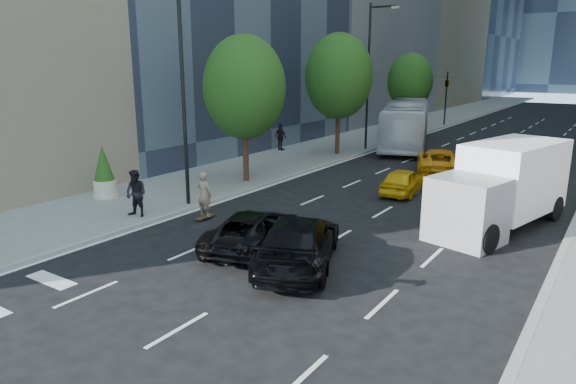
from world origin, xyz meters
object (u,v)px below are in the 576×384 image
Objects in this scene: box_truck at (502,186)px; black_sedan_mercedes at (298,242)px; skateboarder at (204,197)px; planter_shrub at (104,173)px; black_sedan_lincoln at (254,230)px; city_bus at (406,124)px.

black_sedan_mercedes is at bearing -105.66° from box_truck.
skateboarder is 11.57m from box_truck.
planter_shrub is (-11.69, 1.69, 0.51)m from black_sedan_mercedes.
city_bus is at bearing -94.26° from black_sedan_lincoln.
skateboarder is 0.26× the size of box_truck.
planter_shrub reaches higher than black_sedan_lincoln.
city_bus reaches higher than black_sedan_lincoln.
box_truck reaches higher than planter_shrub.
planter_shrub is at bearing -0.32° from skateboarder.
black_sedan_lincoln is at bearing -35.94° from black_sedan_mercedes.
skateboarder is 4.01m from black_sedan_lincoln.
planter_shrub is (-9.61, 1.22, 0.64)m from black_sedan_lincoln.
box_truck is (6.42, 7.09, 0.99)m from black_sedan_lincoln.
planter_shrub is at bearing -121.99° from city_bus.
black_sedan_mercedes is at bearing -94.06° from city_bus.
skateboarder is 22.37m from city_bus.
box_truck is at bearing -145.73° from black_sedan_lincoln.
skateboarder is 5.93m from planter_shrub.
box_truck is 17.08m from planter_shrub.
planter_shrub is (-16.03, -5.87, -0.34)m from box_truck.
black_sedan_lincoln is at bearing -7.23° from planter_shrub.
city_bus is (-3.92, 23.89, 1.08)m from black_sedan_lincoln.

